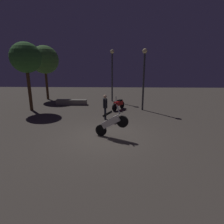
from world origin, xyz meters
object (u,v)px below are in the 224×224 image
object	(u,v)px
person_rider_beside	(105,105)
streetlamp_near	(144,71)
motorcycle_white_foreground	(111,123)
motorcycle_red_parked_left	(118,104)
streetlamp_far	(112,69)

from	to	relation	value
person_rider_beside	streetlamp_near	size ratio (longest dim) A/B	0.35
motorcycle_white_foreground	motorcycle_red_parked_left	world-z (taller)	motorcycle_white_foreground
motorcycle_white_foreground	streetlamp_far	xyz separation A→B (m)	(-0.22, 8.99, 2.29)
streetlamp_far	motorcycle_white_foreground	bearing A→B (deg)	-88.57
motorcycle_red_parked_left	person_rider_beside	size ratio (longest dim) A/B	0.92
motorcycle_white_foreground	motorcycle_red_parked_left	bearing A→B (deg)	106.89
motorcycle_red_parked_left	person_rider_beside	xyz separation A→B (m)	(-0.85, -2.64, 0.50)
streetlamp_near	person_rider_beside	bearing A→B (deg)	-135.88
streetlamp_near	streetlamp_far	xyz separation A→B (m)	(-2.45, 3.42, 0.11)
person_rider_beside	streetlamp_near	bearing A→B (deg)	33.97
streetlamp_near	motorcycle_white_foreground	bearing A→B (deg)	-111.79
streetlamp_near	streetlamp_far	distance (m)	4.21
person_rider_beside	streetlamp_far	world-z (taller)	streetlamp_far
person_rider_beside	streetlamp_near	world-z (taller)	streetlamp_near
motorcycle_white_foreground	motorcycle_red_parked_left	distance (m)	5.60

